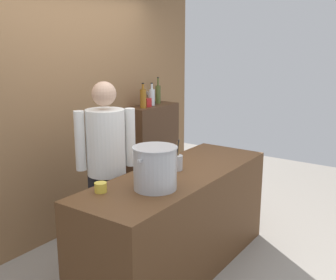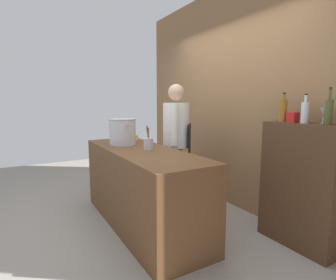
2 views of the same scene
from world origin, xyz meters
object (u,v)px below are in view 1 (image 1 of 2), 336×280
Objects in this scene: stockpot_large at (155,168)px; utensil_crock at (177,162)px; wine_glass_tall at (149,95)px; chef at (106,160)px; wine_bottle_olive at (158,94)px; butter_jar at (101,187)px; wine_bottle_clear at (152,97)px; spice_tin_red at (146,103)px; wine_bottle_amber at (143,98)px.

utensil_crock is (0.48, 0.12, -0.09)m from stockpot_large.
wine_glass_tall is at bearing 38.75° from stockpot_large.
wine_bottle_olive is at bearing -122.53° from chef.
butter_jar is 2.35m from wine_bottle_olive.
wine_bottle_olive is (1.79, 1.29, 0.29)m from stockpot_large.
stockpot_large is 2.20m from wine_glass_tall.
stockpot_large is at bearing -44.72° from butter_jar.
spice_tin_red is (-0.12, -0.01, -0.06)m from wine_bottle_clear.
chef is 0.61m from butter_jar.
wine_bottle_olive reaches higher than stockpot_large.
chef reaches higher than wine_bottle_amber.
wine_bottle_amber reaches higher than wine_bottle_clear.
spice_tin_red reaches higher than stockpot_large.
wine_bottle_clear is (1.41, 0.56, 0.37)m from chef.
butter_jar is 2.30m from wine_glass_tall.
stockpot_large is 0.50m from utensil_crock.
chef is 0.71m from stockpot_large.
stockpot_large is (-0.18, -0.68, 0.10)m from chef.
butter_jar is 1.95m from wine_bottle_amber.
butter_jar is 0.91× the size of spice_tin_red.
wine_bottle_olive is at bearing -41.02° from wine_glass_tall.
wine_bottle_olive reaches higher than butter_jar.
wine_bottle_amber is 1.06× the size of wine_bottle_clear.
wine_bottle_amber is 0.22m from wine_bottle_clear.
chef is 1.71m from wine_glass_tall.
butter_jar is at bearing -154.33° from wine_bottle_olive.
butter_jar is at bearing 76.14° from chef.
wine_bottle_olive is (2.08, 1.00, 0.42)m from butter_jar.
spice_tin_red is at bearing 47.93° from utensil_crock.
butter_jar is 0.61× the size of wine_glass_tall.
wine_bottle_olive reaches higher than wine_bottle_amber.
wine_bottle_clear reaches higher than wine_glass_tall.
stockpot_large is 1.86m from wine_bottle_amber.
chef is at bearing 39.46° from butter_jar.
chef is 5.02× the size of wine_bottle_olive.
utensil_crock is 0.92× the size of wine_bottle_amber.
wine_bottle_clear is (-0.19, -0.05, -0.02)m from wine_bottle_olive.
wine_glass_tall is at bearing -118.90° from chef.
chef reaches higher than stockpot_large.
wine_bottle_amber is at bearing -168.57° from wine_bottle_olive.
wine_bottle_clear is at bearing -121.66° from chef.
chef is 16.32× the size of spice_tin_red.
wine_bottle_olive is at bearing 25.67° from butter_jar.
wine_bottle_amber is (-0.41, -0.08, -0.00)m from wine_bottle_olive.
wine_glass_tall is at bearing 50.77° from wine_bottle_clear.
spice_tin_red is (0.09, 0.03, -0.07)m from wine_bottle_amber.
chef is 5.64× the size of wine_bottle_amber.
wine_bottle_amber is (1.67, 0.92, 0.41)m from butter_jar.
utensil_crock is 1.46m from wine_bottle_amber.
utensil_crock is 0.98× the size of wine_bottle_clear.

